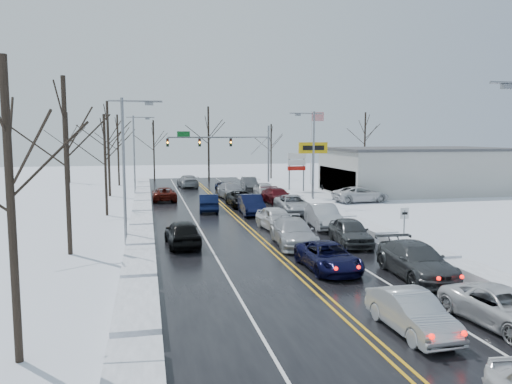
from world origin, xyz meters
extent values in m
plane|color=silver|center=(0.00, 0.00, 0.00)|extent=(160.00, 160.00, 0.00)
cube|color=black|center=(0.00, 2.00, 0.01)|extent=(14.00, 84.00, 0.01)
cube|color=white|center=(-7.60, 2.00, 0.00)|extent=(1.61, 72.00, 0.67)
cube|color=white|center=(7.60, 2.00, 0.00)|extent=(1.61, 72.00, 0.67)
cylinder|color=slate|center=(8.50, 28.00, 4.00)|extent=(0.24, 0.24, 8.00)
cylinder|color=slate|center=(2.00, 28.00, 6.50)|extent=(13.00, 0.18, 0.18)
cylinder|color=slate|center=(7.30, 28.00, 5.40)|extent=(2.33, 0.10, 2.33)
cube|color=#0C591E|center=(-2.50, 28.00, 6.90)|extent=(1.60, 0.08, 0.70)
cube|color=black|center=(3.50, 28.00, 5.85)|extent=(0.32, 0.25, 1.05)
sphere|color=#3F0705|center=(3.50, 27.84, 6.15)|extent=(0.20, 0.20, 0.20)
sphere|color=orange|center=(3.50, 27.84, 5.85)|extent=(0.22, 0.22, 0.22)
sphere|color=black|center=(3.50, 27.84, 5.55)|extent=(0.20, 0.20, 0.20)
cube|color=black|center=(-0.50, 28.00, 5.85)|extent=(0.32, 0.25, 1.05)
sphere|color=#3F0705|center=(-0.50, 27.84, 6.15)|extent=(0.20, 0.20, 0.20)
sphere|color=orange|center=(-0.50, 27.84, 5.85)|extent=(0.22, 0.22, 0.22)
sphere|color=black|center=(-0.50, 27.84, 5.55)|extent=(0.20, 0.20, 0.20)
cube|color=black|center=(-4.50, 28.00, 5.85)|extent=(0.32, 0.25, 1.05)
sphere|color=#3F0705|center=(-4.50, 27.84, 6.15)|extent=(0.20, 0.20, 0.20)
sphere|color=orange|center=(-4.50, 27.84, 5.85)|extent=(0.22, 0.22, 0.22)
sphere|color=black|center=(-4.50, 27.84, 5.55)|extent=(0.20, 0.20, 0.20)
cylinder|color=slate|center=(10.50, 16.00, 2.80)|extent=(0.20, 0.20, 5.60)
cube|color=#DDB00B|center=(10.50, 16.00, 5.40)|extent=(3.20, 0.30, 1.20)
cube|color=black|center=(10.50, 15.83, 5.40)|extent=(2.40, 0.04, 0.50)
cylinder|color=slate|center=(9.60, 22.00, 2.00)|extent=(0.16, 0.16, 4.00)
cylinder|color=slate|center=(11.40, 22.00, 2.00)|extent=(0.16, 0.16, 4.00)
cube|color=white|center=(10.50, 22.00, 4.30)|extent=(2.20, 0.22, 0.70)
cube|color=white|center=(10.50, 22.00, 3.50)|extent=(2.20, 0.22, 0.70)
cube|color=#AA140D|center=(10.50, 22.00, 2.80)|extent=(2.20, 0.22, 0.50)
cylinder|color=slate|center=(8.20, -8.00, 1.10)|extent=(0.08, 0.08, 2.20)
cube|color=white|center=(8.20, -8.00, 2.00)|extent=(0.55, 0.05, 0.70)
cube|color=black|center=(8.20, -8.04, 2.00)|extent=(0.35, 0.02, 0.15)
cylinder|color=silver|center=(15.00, 30.00, 5.00)|extent=(0.14, 0.14, 10.00)
cube|color=#AEAEA9|center=(24.00, 18.00, 2.50)|extent=(20.00, 12.00, 5.00)
cube|color=#262628|center=(14.05, 18.00, 1.60)|extent=(0.10, 11.00, 2.80)
cube|color=#3F3F42|center=(24.00, 18.00, 5.15)|extent=(20.40, 12.40, 0.30)
cube|color=slate|center=(6.90, -18.00, 8.65)|extent=(0.50, 0.25, 0.18)
cylinder|color=slate|center=(8.50, 10.00, 4.50)|extent=(0.18, 0.18, 9.00)
cylinder|color=slate|center=(7.70, 10.00, 8.80)|extent=(3.20, 0.12, 0.12)
cube|color=slate|center=(6.90, 10.00, 8.65)|extent=(0.50, 0.25, 0.18)
cylinder|color=slate|center=(-8.50, -4.00, 4.50)|extent=(0.18, 0.18, 9.00)
cylinder|color=slate|center=(-7.70, -4.00, 8.80)|extent=(3.20, 0.12, 0.12)
cube|color=slate|center=(-6.90, -4.00, 8.65)|extent=(0.50, 0.25, 0.18)
cylinder|color=slate|center=(-8.50, 24.00, 4.50)|extent=(0.18, 0.18, 9.00)
cylinder|color=slate|center=(-7.70, 24.00, 8.80)|extent=(3.20, 0.12, 0.12)
cube|color=slate|center=(-6.90, 24.00, 8.65)|extent=(0.50, 0.25, 0.18)
cylinder|color=#2D231C|center=(-11.00, -20.00, 4.50)|extent=(0.24, 0.24, 9.00)
cylinder|color=#2D231C|center=(-11.50, -6.00, 5.00)|extent=(0.27, 0.27, 10.00)
cylinder|color=#2D231C|center=(-10.50, 8.00, 4.25)|extent=(0.23, 0.23, 8.50)
cylinder|color=#2D231C|center=(-11.20, 22.00, 5.25)|extent=(0.28, 0.28, 10.50)
cylinder|color=#2D231C|center=(-10.80, 34.00, 4.75)|extent=(0.25, 0.25, 9.50)
cylinder|color=#2D231C|center=(-18.00, 40.00, 5.00)|extent=(0.27, 0.27, 10.00)
cylinder|color=#2D231C|center=(-6.00, 41.00, 4.50)|extent=(0.24, 0.24, 9.00)
cylinder|color=#2D231C|center=(2.00, 39.00, 5.50)|extent=(0.29, 0.29, 11.00)
cylinder|color=#2D231C|center=(12.00, 40.50, 4.25)|extent=(0.23, 0.23, 8.50)
cylinder|color=#2D231C|center=(28.00, 41.00, 5.25)|extent=(0.28, 0.28, 10.50)
imported|color=#AEB2B7|center=(1.62, -20.47, 0.00)|extent=(1.58, 4.25, 1.39)
imported|color=black|center=(1.66, -12.30, 0.00)|extent=(2.35, 4.95, 1.37)
imported|color=#ADAFB5|center=(1.57, -6.55, 0.00)|extent=(2.72, 5.76, 1.62)
imported|color=silver|center=(1.82, -1.45, 0.00)|extent=(2.39, 4.99, 1.64)
imported|color=black|center=(1.55, 5.93, 0.00)|extent=(1.99, 5.17, 1.68)
imported|color=black|center=(1.67, 10.73, 0.00)|extent=(2.55, 5.43, 1.50)
imported|color=gray|center=(1.67, 16.87, 0.00)|extent=(2.95, 5.95, 1.66)
imported|color=black|center=(1.85, 22.86, 0.00)|extent=(2.11, 4.11, 1.34)
imported|color=silver|center=(5.08, -20.69, 0.00)|extent=(2.72, 5.03, 1.34)
imported|color=#3A3C3F|center=(5.31, -14.39, 0.00)|extent=(2.54, 5.65, 1.61)
imported|color=#383B3D|center=(5.09, -7.05, 0.00)|extent=(2.42, 4.94, 1.62)
imported|color=#A8AAB0|center=(5.40, -1.38, 0.00)|extent=(2.29, 5.33, 1.71)
imported|color=#AFB2B7|center=(5.27, 5.93, 0.00)|extent=(2.85, 5.67, 1.54)
imported|color=#45090F|center=(5.42, 11.80, 0.00)|extent=(2.76, 5.53, 1.54)
imported|color=#BCBCBE|center=(5.31, 16.74, 0.00)|extent=(2.19, 5.02, 1.68)
imported|color=#434649|center=(5.30, 24.98, 0.00)|extent=(1.88, 4.82, 1.56)
imported|color=black|center=(-1.81, 8.48, 0.00)|extent=(2.04, 4.83, 1.55)
imported|color=#4C110A|center=(-5.41, 16.60, 0.00)|extent=(2.43, 5.19, 1.44)
imported|color=#979A9F|center=(-1.91, 29.85, 0.00)|extent=(2.74, 5.72, 1.61)
imported|color=black|center=(-5.09, -5.22, 0.00)|extent=(2.16, 4.87, 1.63)
imported|color=silver|center=(14.01, 11.24, 0.00)|extent=(5.85, 2.95, 1.59)
imported|color=black|center=(16.99, 15.43, 0.00)|extent=(2.90, 5.75, 1.60)
imported|color=black|center=(14.98, 21.04, 0.00)|extent=(2.14, 4.75, 1.58)
camera|label=1|loc=(-7.15, -35.44, 6.73)|focal=35.00mm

